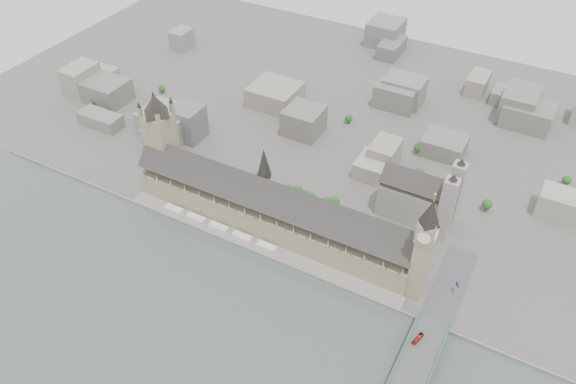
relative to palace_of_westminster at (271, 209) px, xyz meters
The scene contains 13 objects.
ground 30.06m from the palace_of_westminster, 90.00° to the right, with size 900.00×900.00×0.00m, color #595651.
embankment_wall 40.67m from the palace_of_westminster, 90.00° to the right, with size 600.00×1.50×3.00m, color gray.
river_terrace 34.80m from the palace_of_westminster, 90.00° to the right, with size 270.00×15.00×2.00m, color gray.
terrace_tents 51.60m from the palace_of_westminster, 146.28° to the right, with size 118.00×7.00×4.00m.
palace_of_westminster is the anchor object (origin of this frame).
elizabeth_tower 142.94m from the palace_of_westminster, ahead, with size 17.00×17.00×107.50m.
victoria_tower 126.41m from the palace_of_westminster, behind, with size 30.00×30.00×100.00m.
central_tower 37.14m from the palace_of_westminster, 147.79° to the left, with size 13.00×13.00×48.00m.
westminster_abbey 134.09m from the palace_of_westminster, 34.17° to the left, with size 68.00×36.00×64.00m.
city_skyline_inland 225.33m from the palace_of_westminster, 90.00° to the left, with size 720.00×360.00×38.00m, color gray, non-canonical shape.
park_trees 44.22m from the palace_of_westminster, 103.94° to the left, with size 110.00×30.00×15.00m, color #1F4D1B, non-canonical shape.
red_bus_north 167.78m from the palace_of_westminster, 20.81° to the right, with size 2.82×12.06×3.36m, color #AB2B13.
car_approach 168.31m from the palace_of_westminster, ahead, with size 2.27×5.59×1.62m, color gray.
Camera 1 is at (188.06, -294.18, 357.81)m, focal length 35.00 mm.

